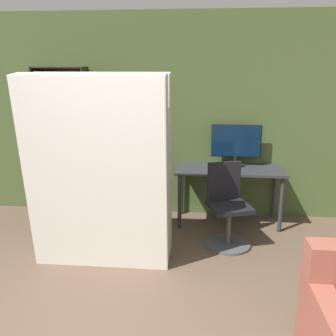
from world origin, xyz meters
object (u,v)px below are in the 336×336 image
monitor (236,143)px  mattress_far (106,167)px  bookshelf (59,143)px  mattress_near (97,176)px  office_chair (227,212)px

monitor → mattress_far: bearing=-142.8°
bookshelf → mattress_far: (0.95, -1.15, -0.01)m
monitor → mattress_far: size_ratio=0.33×
mattress_near → bookshelf: bearing=122.7°
bookshelf → mattress_near: (0.95, -1.47, -0.01)m
monitor → office_chair: 1.02m
bookshelf → monitor: bearing=-1.1°
mattress_far → bookshelf: bearing=129.5°
mattress_far → monitor: bearing=37.2°
monitor → bookshelf: (-2.40, 0.04, -0.05)m
office_chair → bookshelf: (-2.27, 0.83, 0.60)m
monitor → office_chair: size_ratio=0.68×
monitor → mattress_near: mattress_near is taller
bookshelf → mattress_far: 1.49m
monitor → mattress_far: mattress_far is taller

